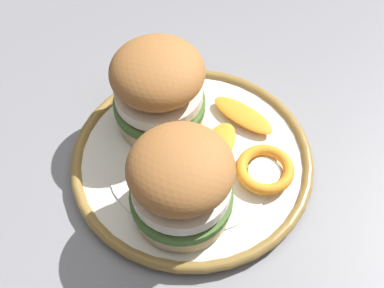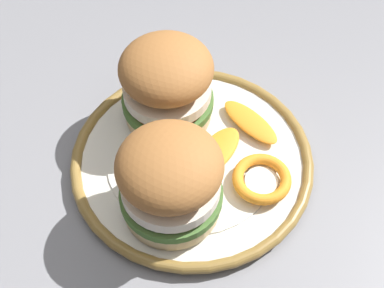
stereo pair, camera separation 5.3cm
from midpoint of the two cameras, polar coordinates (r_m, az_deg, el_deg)
dining_table at (r=0.70m, az=2.38°, el=-4.08°), size 1.36×1.05×0.77m
dinner_plate at (r=0.59m, az=2.55°, el=-1.89°), size 0.26×0.26×0.02m
sandwich_half_left at (r=0.51m, az=0.67°, el=-3.96°), size 0.11×0.11×0.10m
sandwich_half_right at (r=0.58m, az=-0.05°, el=6.21°), size 0.11×0.11×0.10m
orange_peel_curled at (r=0.57m, az=9.99°, el=-3.82°), size 0.08×0.08×0.01m
orange_peel_strip_long at (r=0.61m, az=8.69°, el=1.81°), size 0.07×0.08×0.01m
orange_peel_strip_short at (r=0.59m, az=5.16°, el=-0.97°), size 0.08×0.08×0.01m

